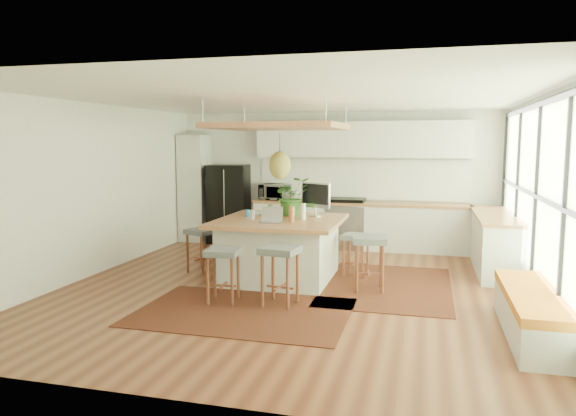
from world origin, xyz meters
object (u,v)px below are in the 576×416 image
(stool_near_left, at_px, (223,276))
(stool_left_side, at_px, (202,250))
(island, at_px, (280,249))
(laptop, at_px, (271,215))
(monitor, at_px, (316,200))
(microwave, at_px, (275,190))
(stool_right_back, at_px, (356,254))
(island_plant, at_px, (291,200))
(fridge, at_px, (229,198))
(stool_right_front, at_px, (369,266))
(stool_near_right, at_px, (280,278))

(stool_near_left, height_order, stool_left_side, stool_near_left)
(island, bearing_deg, laptop, -93.44)
(monitor, height_order, microwave, monitor)
(island, bearing_deg, stool_right_back, 22.53)
(stool_left_side, bearing_deg, laptop, -20.75)
(stool_right_back, distance_m, island_plant, 1.32)
(fridge, height_order, monitor, fridge)
(stool_right_front, bearing_deg, stool_near_left, -149.76)
(stool_right_back, xyz_separation_m, laptop, (-1.13, -0.85, 0.70))
(stool_near_left, bearing_deg, stool_near_right, 4.60)
(island, distance_m, island_plant, 0.84)
(monitor, height_order, island_plant, monitor)
(monitor, bearing_deg, fridge, 165.46)
(stool_near_right, bearing_deg, monitor, 86.83)
(stool_right_front, bearing_deg, island_plant, 150.24)
(stool_right_front, relative_size, stool_left_side, 1.10)
(fridge, height_order, stool_near_left, fridge)
(monitor, distance_m, microwave, 2.60)
(stool_near_right, bearing_deg, island, 105.82)
(stool_near_right, relative_size, stool_right_front, 0.99)
(fridge, distance_m, stool_right_front, 4.46)
(stool_left_side, bearing_deg, stool_right_front, -8.60)
(stool_right_back, bearing_deg, stool_left_side, -171.66)
(stool_right_front, distance_m, stool_left_side, 2.76)
(stool_right_back, height_order, stool_left_side, stool_left_side)
(stool_near_right, height_order, stool_right_back, stool_near_right)
(island, bearing_deg, stool_near_right, -74.18)
(stool_right_front, bearing_deg, monitor, 140.74)
(stool_near_left, bearing_deg, fridge, 109.98)
(stool_near_right, distance_m, laptop, 1.20)
(stool_near_right, relative_size, stool_right_back, 1.15)
(monitor, xyz_separation_m, microwave, (-1.32, 2.25, -0.07))
(laptop, bearing_deg, stool_right_front, -1.99)
(island, bearing_deg, stool_right_front, -12.58)
(island, relative_size, stool_near_left, 2.60)
(monitor, distance_m, island_plant, 0.39)
(stool_left_side, distance_m, monitor, 2.01)
(fridge, xyz_separation_m, monitor, (2.32, -2.24, 0.26))
(fridge, bearing_deg, stool_near_right, -65.80)
(island, distance_m, stool_near_right, 1.35)
(stool_near_right, xyz_separation_m, monitor, (0.10, 1.74, 0.83))
(monitor, bearing_deg, stool_near_right, -63.82)
(stool_right_front, distance_m, island_plant, 1.73)
(stool_near_left, relative_size, island_plant, 1.16)
(stool_right_front, xyz_separation_m, island_plant, (-1.32, 0.76, 0.81))
(stool_near_right, height_order, laptop, laptop)
(laptop, xyz_separation_m, monitor, (0.49, 0.85, 0.14))
(stool_right_back, bearing_deg, monitor, -179.27)
(island, relative_size, microwave, 3.18)
(stool_right_back, relative_size, stool_left_side, 0.94)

